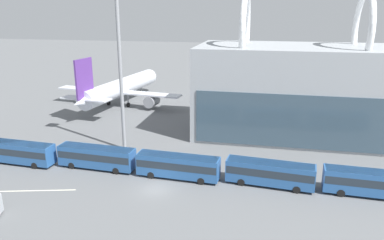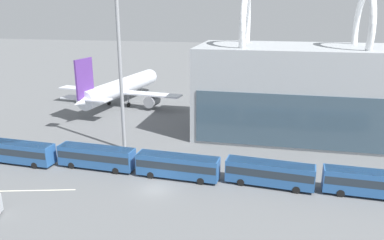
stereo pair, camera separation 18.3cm
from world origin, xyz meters
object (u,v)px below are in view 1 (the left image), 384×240
Objects in this scene: shuttle_bus_0 at (18,151)px; shuttle_bus_3 at (270,172)px; shuttle_bus_4 at (372,182)px; airliner_at_gate_near at (119,89)px; airliner_at_gate_far at (343,95)px; shuttle_bus_1 at (97,156)px; shuttle_bus_2 at (178,165)px; floodlight_mast at (120,59)px.

shuttle_bus_0 and shuttle_bus_3 have the same top height.
shuttle_bus_3 is 1.01× the size of shuttle_bus_4.
airliner_at_gate_far reaches higher than airliner_at_gate_near.
airliner_at_gate_near is 3.08× the size of shuttle_bus_3.
shuttle_bus_1 is 12.72m from shuttle_bus_2.
floodlight_mast is at bearing 165.30° from shuttle_bus_3.
airliner_at_gate_near is at bearing 110.87° from shuttle_bus_1.
airliner_at_gate_far reaches higher than shuttle_bus_3.
airliner_at_gate_near is 3.10× the size of shuttle_bus_2.
airliner_at_gate_near is 3.10× the size of shuttle_bus_0.
airliner_at_gate_near is at bearing 140.57° from shuttle_bus_3.
shuttle_bus_0 is 38.08m from shuttle_bus_3.
shuttle_bus_2 is at bearing 3.20° from shuttle_bus_0.
shuttle_bus_3 is (-15.27, -38.83, -2.76)m from airliner_at_gate_far.
shuttle_bus_4 is at bearing 4.08° from shuttle_bus_3.
floodlight_mast reaches higher than shuttle_bus_2.
shuttle_bus_4 is at bearing -172.08° from airliner_at_gate_far.
shuttle_bus_0 is 50.78m from shuttle_bus_4.
shuttle_bus_2 is 12.70m from shuttle_bus_3.
shuttle_bus_0 is at bearing -174.32° from airliner_at_gate_near.
shuttle_bus_2 is (25.39, 0.02, 0.00)m from shuttle_bus_0.
shuttle_bus_4 is (49.60, -37.06, -2.29)m from airliner_at_gate_near.
airliner_at_gate_far reaches higher than shuttle_bus_1.
shuttle_bus_1 is (-40.65, -38.35, -2.76)m from airliner_at_gate_far.
shuttle_bus_1 is 25.39m from shuttle_bus_3.
floodlight_mast is (12.47, -27.78, 11.01)m from airliner_at_gate_near.
airliner_at_gate_near is 1.41× the size of floodlight_mast.
airliner_at_gate_near is at bearing 114.17° from floodlight_mast.
shuttle_bus_1 is at bearing -96.42° from floodlight_mast.
shuttle_bus_3 and shuttle_bus_4 have the same top height.
airliner_at_gate_far is 1.49× the size of floodlight_mast.
airliner_at_gate_far is 41.81m from shuttle_bus_3.
shuttle_bus_0 and shuttle_bus_4 have the same top height.
airliner_at_gate_near is 38.12m from shuttle_bus_1.
floodlight_mast is (-24.43, 8.97, 13.30)m from shuttle_bus_3.
airliner_at_gate_near reaches higher than shuttle_bus_4.
floodlight_mast is (-39.70, -29.86, 10.54)m from airliner_at_gate_far.
shuttle_bus_0 and shuttle_bus_2 have the same top height.
airliner_at_gate_near is at bearing 126.33° from shuttle_bus_2.
floodlight_mast reaches higher than shuttle_bus_0.
shuttle_bus_1 is 0.45× the size of floodlight_mast.
floodlight_mast reaches higher than shuttle_bus_4.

